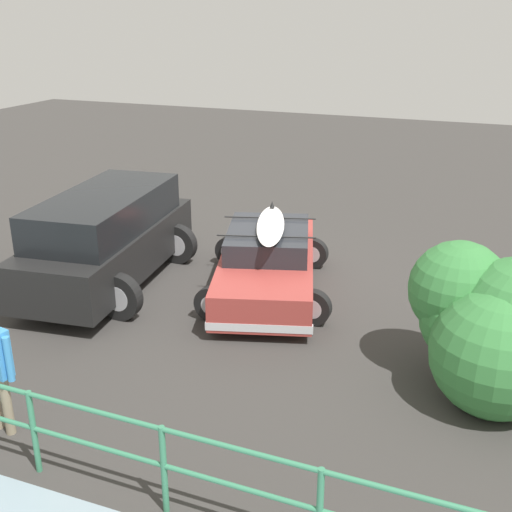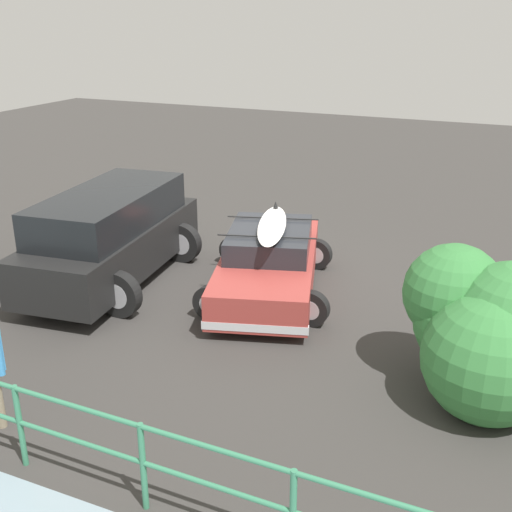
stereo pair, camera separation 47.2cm
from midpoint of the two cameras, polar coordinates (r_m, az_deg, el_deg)
The scene contains 5 objects.
ground_plane at distance 12.86m, azimuth -0.84°, elevation -2.49°, with size 44.00×44.00×0.02m, color #383533.
sedan_car at distance 12.30m, azimuth -0.07°, elevation -0.54°, with size 3.08×4.62×1.51m.
suv_car at distance 12.93m, azimuth -14.05°, elevation 1.62°, with size 2.94×4.98×1.86m.
railing_fence at distance 7.60m, azimuth -15.94°, elevation -15.21°, with size 8.69×0.21×1.10m.
bush_near_left at distance 9.42m, azimuth 18.99°, elevation -6.26°, with size 2.45×2.33×2.16m.
Camera 1 is at (-4.23, 11.01, 5.12)m, focal length 45.00 mm.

